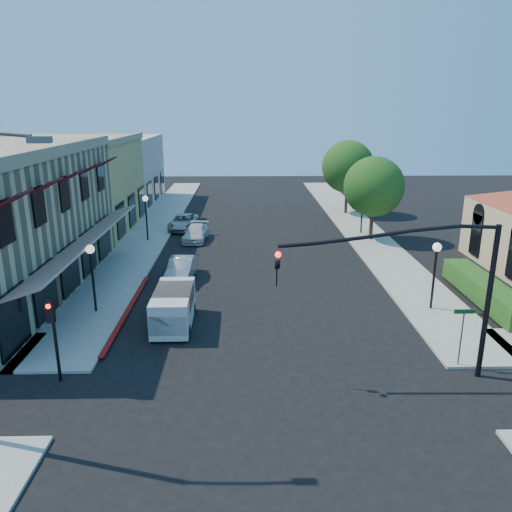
{
  "coord_description": "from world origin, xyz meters",
  "views": [
    {
      "loc": [
        -0.94,
        -15.43,
        9.96
      ],
      "look_at": [
        -0.41,
        9.18,
        2.6
      ],
      "focal_mm": 35.0,
      "sensor_mm": 36.0,
      "label": 1
    }
  ],
  "objects_px": {
    "lamppost_left_far": "(146,207)",
    "parked_car_c": "(196,233)",
    "street_tree_a": "(374,187)",
    "lamppost_right_near": "(436,259)",
    "parked_car_b": "(181,269)",
    "parked_car_d": "(183,222)",
    "lamppost_right_far": "(363,201)",
    "street_tree_b": "(348,167)",
    "signal_mast_arm": "(433,276)",
    "white_van": "(173,306)",
    "lamppost_left_near": "(91,261)",
    "street_name_sign": "(462,328)",
    "parked_car_a": "(166,310)",
    "secondary_signal": "(53,326)"
  },
  "relations": [
    {
      "from": "lamppost_right_far",
      "to": "parked_car_b",
      "type": "bearing_deg",
      "value": -140.41
    },
    {
      "from": "lamppost_left_near",
      "to": "signal_mast_arm",
      "type": "bearing_deg",
      "value": -24.37
    },
    {
      "from": "lamppost_left_near",
      "to": "lamppost_right_far",
      "type": "xyz_separation_m",
      "value": [
        17.0,
        16.0,
        0.0
      ]
    },
    {
      "from": "parked_car_c",
      "to": "street_tree_a",
      "type": "bearing_deg",
      "value": 3.77
    },
    {
      "from": "street_tree_a",
      "to": "lamppost_right_near",
      "type": "bearing_deg",
      "value": -91.23
    },
    {
      "from": "lamppost_right_far",
      "to": "parked_car_a",
      "type": "bearing_deg",
      "value": -127.94
    },
    {
      "from": "street_tree_b",
      "to": "parked_car_d",
      "type": "distance_m",
      "value": 16.62
    },
    {
      "from": "lamppost_right_near",
      "to": "lamppost_right_far",
      "type": "distance_m",
      "value": 16.0
    },
    {
      "from": "parked_car_a",
      "to": "parked_car_c",
      "type": "distance_m",
      "value": 15.28
    },
    {
      "from": "street_name_sign",
      "to": "parked_car_b",
      "type": "relative_size",
      "value": 0.62
    },
    {
      "from": "parked_car_c",
      "to": "lamppost_right_near",
      "type": "bearing_deg",
      "value": -42.21
    },
    {
      "from": "street_tree_b",
      "to": "white_van",
      "type": "xyz_separation_m",
      "value": [
        -13.15,
        -25.63,
        -3.53
      ]
    },
    {
      "from": "signal_mast_arm",
      "to": "lamppost_left_far",
      "type": "distance_m",
      "value": 25.07
    },
    {
      "from": "parked_car_a",
      "to": "signal_mast_arm",
      "type": "bearing_deg",
      "value": -34.4
    },
    {
      "from": "street_name_sign",
      "to": "lamppost_left_far",
      "type": "xyz_separation_m",
      "value": [
        -16.0,
        19.8,
        1.04
      ]
    },
    {
      "from": "lamppost_left_far",
      "to": "lamppost_right_far",
      "type": "height_order",
      "value": "same"
    },
    {
      "from": "street_name_sign",
      "to": "parked_car_a",
      "type": "xyz_separation_m",
      "value": [
        -12.3,
        4.74,
        -1.11
      ]
    },
    {
      "from": "parked_car_b",
      "to": "parked_car_a",
      "type": "bearing_deg",
      "value": -86.82
    },
    {
      "from": "parked_car_b",
      "to": "parked_car_c",
      "type": "distance_m",
      "value": 9.22
    },
    {
      "from": "lamppost_right_near",
      "to": "parked_car_a",
      "type": "relative_size",
      "value": 1.04
    },
    {
      "from": "parked_car_b",
      "to": "lamppost_right_far",
      "type": "bearing_deg",
      "value": 42.78
    },
    {
      "from": "lamppost_left_near",
      "to": "parked_car_a",
      "type": "height_order",
      "value": "lamppost_left_near"
    },
    {
      "from": "white_van",
      "to": "signal_mast_arm",
      "type": "bearing_deg",
      "value": -25.53
    },
    {
      "from": "parked_car_b",
      "to": "parked_car_d",
      "type": "distance_m",
      "value": 13.08
    },
    {
      "from": "street_tree_b",
      "to": "white_van",
      "type": "relative_size",
      "value": 1.76
    },
    {
      "from": "street_tree_b",
      "to": "lamppost_right_near",
      "type": "distance_m",
      "value": 24.07
    },
    {
      "from": "street_tree_b",
      "to": "parked_car_d",
      "type": "relative_size",
      "value": 1.56
    },
    {
      "from": "signal_mast_arm",
      "to": "lamppost_right_near",
      "type": "xyz_separation_m",
      "value": [
        2.64,
        6.5,
        -1.35
      ]
    },
    {
      "from": "street_tree_b",
      "to": "signal_mast_arm",
      "type": "xyz_separation_m",
      "value": [
        -2.94,
        -30.5,
        -0.46
      ]
    },
    {
      "from": "parked_car_d",
      "to": "parked_car_b",
      "type": "bearing_deg",
      "value": -79.67
    },
    {
      "from": "lamppost_right_near",
      "to": "parked_car_b",
      "type": "xyz_separation_m",
      "value": [
        -13.3,
        5.0,
        -2.07
      ]
    },
    {
      "from": "street_name_sign",
      "to": "lamppost_right_far",
      "type": "bearing_deg",
      "value": 87.37
    },
    {
      "from": "street_tree_a",
      "to": "parked_car_b",
      "type": "distance_m",
      "value": 16.69
    },
    {
      "from": "street_tree_a",
      "to": "lamppost_right_far",
      "type": "height_order",
      "value": "street_tree_a"
    },
    {
      "from": "parked_car_a",
      "to": "parked_car_c",
      "type": "bearing_deg",
      "value": 82.67
    },
    {
      "from": "lamppost_left_near",
      "to": "lamppost_left_far",
      "type": "distance_m",
      "value": 14.0
    },
    {
      "from": "street_tree_b",
      "to": "lamppost_right_near",
      "type": "xyz_separation_m",
      "value": [
        -0.3,
        -24.0,
        -1.81
      ]
    },
    {
      "from": "street_tree_a",
      "to": "parked_car_c",
      "type": "bearing_deg",
      "value": 179.06
    },
    {
      "from": "lamppost_left_far",
      "to": "parked_car_c",
      "type": "relative_size",
      "value": 0.88
    },
    {
      "from": "white_van",
      "to": "parked_car_d",
      "type": "height_order",
      "value": "white_van"
    },
    {
      "from": "lamppost_right_near",
      "to": "white_van",
      "type": "xyz_separation_m",
      "value": [
        -12.85,
        -1.63,
        -1.72
      ]
    },
    {
      "from": "parked_car_c",
      "to": "street_tree_b",
      "type": "bearing_deg",
      "value": 40.42
    },
    {
      "from": "secondary_signal",
      "to": "parked_car_a",
      "type": "relative_size",
      "value": 0.97
    },
    {
      "from": "street_tree_a",
      "to": "parked_car_b",
      "type": "height_order",
      "value": "street_tree_a"
    },
    {
      "from": "parked_car_b",
      "to": "parked_car_c",
      "type": "height_order",
      "value": "parked_car_b"
    },
    {
      "from": "white_van",
      "to": "lamppost_right_far",
      "type": "bearing_deg",
      "value": 53.9
    },
    {
      "from": "parked_car_d",
      "to": "lamppost_right_near",
      "type": "bearing_deg",
      "value": -46.58
    },
    {
      "from": "lamppost_left_near",
      "to": "parked_car_d",
      "type": "relative_size",
      "value": 0.79
    },
    {
      "from": "parked_car_d",
      "to": "street_tree_a",
      "type": "bearing_deg",
      "value": -10.75
    },
    {
      "from": "street_tree_b",
      "to": "street_tree_a",
      "type": "bearing_deg",
      "value": -90.0
    }
  ]
}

